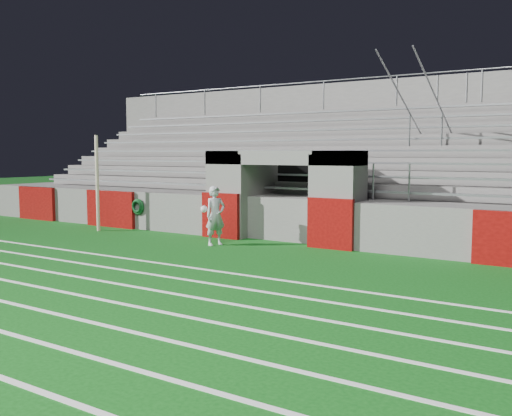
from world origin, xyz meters
The scene contains 6 objects.
ground centered at (0.00, 0.00, 0.00)m, with size 90.00×90.00×0.00m, color #0C4B11.
field_post centered at (-6.08, 2.03, 1.55)m, with size 0.11×0.11×3.11m, color beige.
field_markings centered at (0.00, -5.00, 0.01)m, with size 28.00×8.09×0.01m.
stadium_structure centered at (0.00, 7.97, 1.49)m, with size 26.00×8.48×5.42m.
goalkeeper_with_ball centered at (-1.13, 1.80, 0.82)m, with size 0.67×0.70×1.63m.
hose_coil centered at (-5.21, 2.93, 0.77)m, with size 0.53×0.14×0.53m.
Camera 1 is at (8.27, -10.66, 2.54)m, focal length 40.00 mm.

